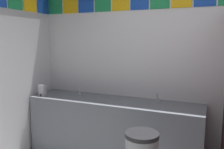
# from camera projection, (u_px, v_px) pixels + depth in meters

# --- Properties ---
(wall_back) EXTENTS (4.26, 0.09, 2.62)m
(wall_back) POSITION_uv_depth(u_px,v_px,m) (190.00, 65.00, 2.97)
(wall_back) COLOR silver
(wall_back) RESTS_ON ground_plane
(vanity_counter) EXTENTS (2.31, 0.56, 0.84)m
(vanity_counter) POSITION_uv_depth(u_px,v_px,m) (113.00, 130.00, 3.18)
(vanity_counter) COLOR slate
(vanity_counter) RESTS_ON ground_plane
(faucet_left) EXTENTS (0.04, 0.10, 0.14)m
(faucet_left) POSITION_uv_depth(u_px,v_px,m) (79.00, 91.00, 3.42)
(faucet_left) COLOR silver
(faucet_left) RESTS_ON vanity_counter
(faucet_right) EXTENTS (0.04, 0.10, 0.14)m
(faucet_right) POSITION_uv_depth(u_px,v_px,m) (158.00, 99.00, 2.96)
(faucet_right) COLOR silver
(faucet_right) RESTS_ON vanity_counter
(soap_dispenser) EXTENTS (0.09, 0.09, 0.16)m
(soap_dispenser) POSITION_uv_depth(u_px,v_px,m) (43.00, 90.00, 3.36)
(soap_dispenser) COLOR #B7BABF
(soap_dispenser) RESTS_ON vanity_counter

